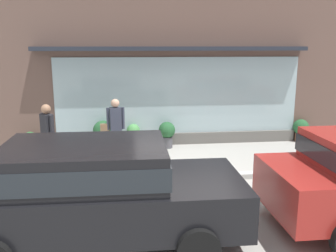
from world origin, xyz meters
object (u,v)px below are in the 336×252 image
Objects in this scene: pedestrian_with_handbag at (115,125)px; potted_plant_window_left at (133,134)px; fire_hydrant at (134,150)px; potted_plant_window_right at (301,129)px; potted_plant_doorstep at (30,141)px; potted_plant_trailing_edge at (103,134)px; parked_car_black at (95,187)px; potted_plant_corner_tall at (167,133)px; pedestrian_passerby at (48,133)px.

pedestrian_with_handbag is 1.50m from potted_plant_window_left.
fire_hydrant is 0.91m from pedestrian_with_handbag.
pedestrian_with_handbag is at bearing -167.40° from potted_plant_window_right.
potted_plant_doorstep is (-8.38, -0.29, -0.07)m from potted_plant_window_right.
potted_plant_window_right is at bearing 18.91° from fire_hydrant.
fire_hydrant is 1.97m from potted_plant_trailing_edge.
pedestrian_with_handbag is 0.37× the size of parked_car_black.
potted_plant_window_left is (-1.01, 0.25, -0.05)m from potted_plant_corner_tall.
fire_hydrant is 3.77m from parked_car_black.
fire_hydrant is 1.18× the size of potted_plant_window_right.
potted_plant_window_left is at bearing -83.63° from pedestrian_passerby.
pedestrian_passerby reaches higher than potted_plant_doorstep.
potted_plant_trailing_edge is 6.31m from potted_plant_window_right.
potted_plant_trailing_edge is 1.92m from potted_plant_corner_tall.
potted_plant_window_right is at bearing 3.58° from potted_plant_corner_tall.
potted_plant_trailing_edge is 1.06× the size of potted_plant_corner_tall.
potted_plant_trailing_edge is at bearing -79.30° from pedestrian_with_handbag.
potted_plant_window_left is (0.72, 5.51, -0.50)m from parked_car_black.
parked_car_black reaches higher than potted_plant_window_left.
potted_plant_window_right is (5.91, 1.32, -0.57)m from pedestrian_with_handbag.
parked_car_black is 6.25× the size of potted_plant_window_right.
pedestrian_with_handbag is 2.38× the size of potted_plant_window_left.
potted_plant_corner_tall is (1.91, -0.18, 0.02)m from potted_plant_trailing_edge.
fire_hydrant is at bearing -63.70° from potted_plant_trailing_edge.
potted_plant_window_left is at bearing 4.39° from potted_plant_trailing_edge.
potted_plant_doorstep is (-2.08, -0.20, -0.11)m from potted_plant_trailing_edge.
pedestrian_with_handbag is 6.08m from potted_plant_window_right.
pedestrian_with_handbag is 2.33× the size of potted_plant_window_right.
pedestrian_passerby is 3.61m from parked_car_black.
potted_plant_window_left is (-5.40, -0.03, 0.00)m from potted_plant_window_right.
fire_hydrant reaches higher than potted_plant_doorstep.
pedestrian_passerby is 2.42× the size of potted_plant_window_left.
fire_hydrant is at bearing -91.09° from potted_plant_window_left.
potted_plant_doorstep is 3.00m from potted_plant_window_left.
parked_car_black is 7.39× the size of potted_plant_doorstep.
pedestrian_with_handbag is 1.80m from pedestrian_passerby.
potted_plant_trailing_edge is 1.21× the size of potted_plant_window_left.
pedestrian_passerby is 3.67m from potted_plant_corner_tall.
pedestrian_with_handbag is 0.99× the size of pedestrian_passerby.
potted_plant_trailing_edge is 0.91m from potted_plant_window_left.
pedestrian_with_handbag is 1.91m from potted_plant_corner_tall.
potted_plant_trailing_edge is (-0.87, 1.77, 0.02)m from fire_hydrant.
potted_plant_doorstep is (-2.47, 1.03, -0.64)m from pedestrian_with_handbag.
fire_hydrant is 1.90m from potted_plant_corner_tall.
pedestrian_passerby is 2.00× the size of potted_plant_trailing_edge.
parked_car_black is at bearing -97.50° from potted_plant_window_left.
pedestrian_with_handbag is at bearing -111.56° from potted_plant_window_left.
potted_plant_trailing_edge is at bearing -69.04° from pedestrian_passerby.
fire_hydrant is at bearing 124.11° from pedestrian_with_handbag.
fire_hydrant is at bearing -161.09° from potted_plant_window_right.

